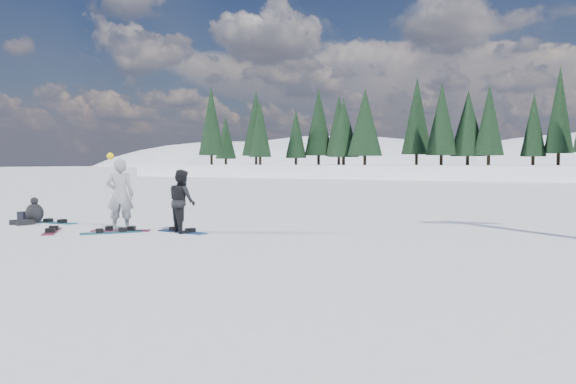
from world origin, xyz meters
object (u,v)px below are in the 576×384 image
at_px(seated_rider, 33,214).
at_px(gear_bag, 25,217).
at_px(snowboard_loose_b, 52,231).
at_px(snowboarder_woman, 120,195).
at_px(snowboarder_man, 182,201).
at_px(snowboard_loose_a, 111,233).
at_px(snowboard_loose_c, 55,223).

xyz_separation_m(seated_rider, gear_bag, (-0.70, 0.25, -0.15)).
bearing_deg(snowboard_loose_b, gear_bag, -157.50).
height_order(snowboarder_woman, seated_rider, snowboarder_woman).
bearing_deg(snowboard_loose_b, snowboarder_man, 74.21).
distance_m(snowboarder_man, snowboard_loose_a, 1.95).
bearing_deg(snowboard_loose_c, seated_rider, -144.62).
bearing_deg(snowboard_loose_c, snowboarder_man, -3.61).
xyz_separation_m(snowboard_loose_c, snowboard_loose_a, (3.23, -0.94, 0.00)).
height_order(snowboarder_man, snowboard_loose_b, snowboarder_man).
xyz_separation_m(snowboarder_woman, snowboarder_man, (1.59, 0.55, -0.15)).
distance_m(snowboarder_woman, snowboard_loose_a, 1.04).
distance_m(gear_bag, snowboard_loose_a, 4.47).
height_order(snowboarder_woman, snowboard_loose_b, snowboarder_woman).
bearing_deg(seated_rider, snowboarder_man, 19.67).
relative_size(snowboarder_woman, snowboard_loose_b, 1.36).
xyz_separation_m(snowboarder_woman, snowboard_loose_b, (-1.43, -0.96, -0.94)).
relative_size(snowboard_loose_c, snowboard_loose_a, 1.00).
distance_m(snowboard_loose_b, snowboard_loose_a, 1.62).
bearing_deg(snowboarder_woman, gear_bag, -39.39).
distance_m(snowboarder_woman, snowboard_loose_b, 1.97).
relative_size(snowboarder_man, snowboard_loose_b, 1.08).
height_order(snowboarder_man, snowboard_loose_a, snowboarder_man).
bearing_deg(seated_rider, gear_bag, 175.46).
height_order(seated_rider, snowboard_loose_c, seated_rider).
xyz_separation_m(snowboarder_man, seated_rider, (-5.19, -0.42, -0.51)).
xyz_separation_m(snowboarder_woman, seated_rider, (-3.60, 0.13, -0.66)).
bearing_deg(snowboarder_man, snowboard_loose_a, 62.61).
xyz_separation_m(snowboarder_man, snowboard_loose_b, (-3.02, -1.51, -0.79)).
bearing_deg(snowboarder_woman, seated_rider, -36.42).
bearing_deg(gear_bag, snowboarder_man, 1.62).
xyz_separation_m(seated_rider, snowboard_loose_c, (0.47, 0.38, -0.28)).
distance_m(snowboarder_woman, seated_rider, 3.66).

